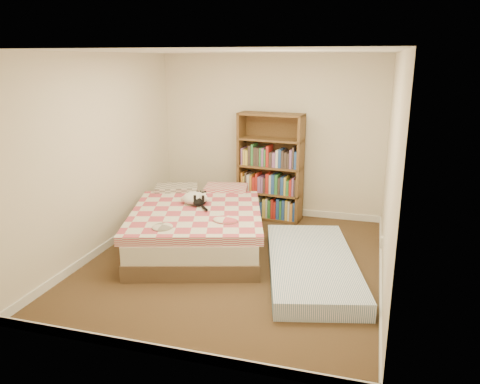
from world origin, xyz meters
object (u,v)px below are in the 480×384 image
(floor_mattress, at_px, (312,265))
(white_dog, at_px, (194,198))
(bed, at_px, (198,225))
(black_cat, at_px, (201,200))
(bookshelf, at_px, (270,181))

(floor_mattress, height_order, white_dog, white_dog)
(floor_mattress, bearing_deg, bed, 149.62)
(black_cat, bearing_deg, floor_mattress, -31.50)
(bookshelf, distance_m, floor_mattress, 2.08)
(bed, height_order, bookshelf, bookshelf)
(bed, relative_size, floor_mattress, 1.20)
(white_dog, bearing_deg, floor_mattress, -55.21)
(black_cat, xyz_separation_m, white_dog, (-0.09, -0.03, 0.02))
(black_cat, relative_size, white_dog, 1.35)
(bed, distance_m, white_dog, 0.37)
(bookshelf, relative_size, floor_mattress, 0.76)
(bookshelf, bearing_deg, black_cat, -112.60)
(floor_mattress, bearing_deg, black_cat, 145.99)
(bed, distance_m, black_cat, 0.34)
(bed, bearing_deg, black_cat, 69.30)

